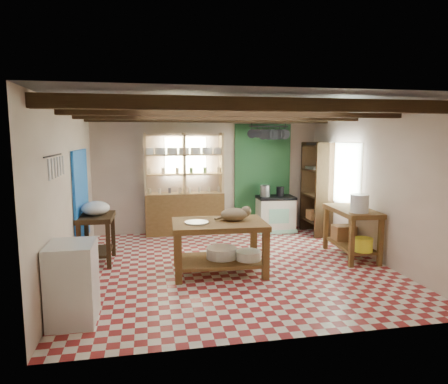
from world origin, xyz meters
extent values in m
cube|color=maroon|center=(0.00, 0.00, -0.01)|extent=(5.00, 5.00, 0.02)
cube|color=#47484C|center=(0.00, 0.00, 2.60)|extent=(5.00, 5.00, 0.02)
cube|color=beige|center=(0.00, 2.50, 1.30)|extent=(5.00, 0.04, 2.60)
cube|color=beige|center=(0.00, -2.50, 1.30)|extent=(5.00, 0.04, 2.60)
cube|color=beige|center=(-2.50, 0.00, 1.30)|extent=(0.04, 5.00, 2.60)
cube|color=beige|center=(2.50, 0.00, 1.30)|extent=(0.04, 5.00, 2.60)
cube|color=#352312|center=(0.00, 0.00, 2.48)|extent=(5.00, 3.80, 0.15)
cube|color=blue|center=(-2.47, 0.90, 1.10)|extent=(0.04, 1.40, 1.60)
cube|color=#22552B|center=(1.25, 2.47, 1.25)|extent=(1.30, 0.04, 2.30)
cube|color=silver|center=(-0.50, 2.48, 1.70)|extent=(0.90, 0.02, 0.80)
cube|color=silver|center=(2.48, 1.00, 1.40)|extent=(0.02, 1.30, 1.20)
cube|color=black|center=(-2.44, -1.20, 1.78)|extent=(0.06, 0.90, 0.28)
cube|color=black|center=(1.25, 2.05, 2.18)|extent=(0.86, 0.12, 0.36)
cube|color=tan|center=(-0.55, 2.31, 1.10)|extent=(1.70, 0.34, 2.20)
cube|color=#352312|center=(2.28, 1.80, 1.00)|extent=(0.40, 0.86, 2.00)
cube|color=brown|center=(-0.27, -0.30, 0.41)|extent=(1.48, 1.02, 0.81)
cube|color=white|center=(1.47, 2.15, 0.40)|extent=(0.84, 0.58, 0.80)
cube|color=#352312|center=(-2.20, 0.58, 0.41)|extent=(0.58, 0.83, 0.82)
cube|color=silver|center=(-2.22, -1.62, 0.46)|extent=(0.52, 0.62, 0.93)
cube|color=brown|center=(2.18, 0.06, 0.44)|extent=(0.68, 1.25, 0.87)
ellipsoid|color=#957B57|center=(-0.02, -0.26, 0.91)|extent=(0.48, 0.39, 0.20)
cylinder|color=#96979D|center=(-0.62, -0.33, 0.82)|extent=(0.39, 0.39, 0.02)
cylinder|color=silver|center=(-0.22, -0.25, 0.30)|extent=(0.51, 0.51, 0.17)
cylinder|color=silver|center=(0.18, -0.42, 0.29)|extent=(0.42, 0.42, 0.14)
cylinder|color=#96979D|center=(1.22, 2.16, 0.93)|extent=(0.23, 0.23, 0.25)
cylinder|color=black|center=(1.57, 2.15, 0.91)|extent=(0.17, 0.17, 0.21)
ellipsoid|color=silver|center=(-2.20, 0.58, 0.94)|extent=(0.48, 0.48, 0.23)
cylinder|color=silver|center=(2.11, -0.29, 1.02)|extent=(0.32, 0.32, 0.30)
cube|color=#9A693E|center=(2.20, 0.36, 0.36)|extent=(0.40, 0.33, 0.27)
cylinder|color=yellow|center=(2.15, -0.39, 0.34)|extent=(0.33, 0.33, 0.23)
camera|label=1|loc=(-1.36, -6.26, 2.13)|focal=32.00mm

